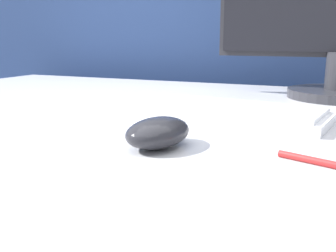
{
  "coord_description": "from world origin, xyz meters",
  "views": [
    {
      "loc": [
        0.18,
        -0.61,
        0.91
      ],
      "look_at": [
        -0.03,
        -0.15,
        0.8
      ],
      "focal_mm": 42.0,
      "sensor_mm": 36.0,
      "label": 1
    }
  ],
  "objects": [
    {
      "name": "partition_panel",
      "position": [
        0.0,
        0.67,
        0.62
      ],
      "size": [
        5.0,
        0.03,
        1.24
      ],
      "color": "navy",
      "rests_on": "ground_plane"
    },
    {
      "name": "keyboard",
      "position": [
        -0.02,
        0.04,
        0.79
      ],
      "size": [
        0.39,
        0.19,
        0.02
      ],
      "rotation": [
        0.0,
        0.0,
        -0.14
      ],
      "color": "white",
      "rests_on": "desk"
    },
    {
      "name": "computer_mouse_near",
      "position": [
        -0.03,
        -0.18,
        0.8
      ],
      "size": [
        0.08,
        0.11,
        0.04
      ],
      "rotation": [
        0.0,
        0.0,
        -0.17
      ],
      "color": "#232328",
      "rests_on": "desk"
    }
  ]
}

